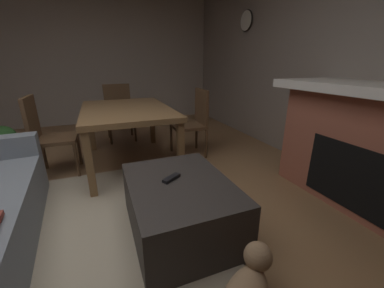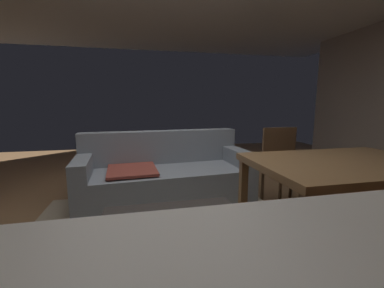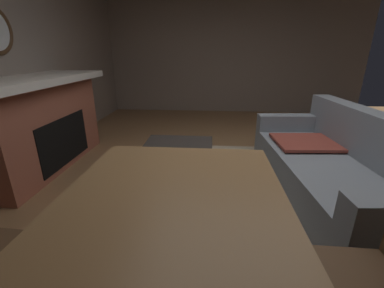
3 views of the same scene
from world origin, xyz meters
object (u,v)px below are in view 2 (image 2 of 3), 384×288
(ottoman_coffee_table, at_px, (174,252))
(small_dog, at_px, (46,284))
(couch, at_px, (165,176))
(dining_chair_north, at_px, (283,161))
(dining_table, at_px, (345,169))
(tv_remote, at_px, (181,217))
(potted_plant, at_px, (304,166))

(ottoman_coffee_table, bearing_deg, small_dog, -173.32)
(couch, height_order, dining_chair_north, dining_chair_north)
(dining_table, height_order, dining_chair_north, dining_chair_north)
(ottoman_coffee_table, xyz_separation_m, dining_chair_north, (1.51, 1.09, 0.31))
(ottoman_coffee_table, bearing_deg, tv_remote, 38.02)
(couch, height_order, potted_plant, couch)
(dining_chair_north, bearing_deg, small_dog, -152.55)
(couch, relative_size, dining_table, 1.39)
(ottoman_coffee_table, relative_size, potted_plant, 2.15)
(dining_table, relative_size, potted_plant, 3.41)
(dining_table, bearing_deg, tv_remote, -174.62)
(tv_remote, height_order, dining_chair_north, dining_chair_north)
(dining_chair_north, relative_size, potted_plant, 2.03)
(tv_remote, bearing_deg, dining_chair_north, 2.41)
(dining_table, xyz_separation_m, small_dog, (-2.28, -0.27, -0.49))
(dining_chair_north, bearing_deg, tv_remote, -144.11)
(couch, distance_m, potted_plant, 2.24)
(potted_plant, bearing_deg, dining_chair_north, -140.59)
(tv_remote, distance_m, potted_plant, 2.86)
(dining_table, height_order, small_dog, dining_table)
(tv_remote, relative_size, dining_table, 0.10)
(potted_plant, bearing_deg, dining_table, -117.36)
(couch, bearing_deg, tv_remote, -91.87)
(couch, xyz_separation_m, dining_table, (1.40, -1.34, 0.36))
(dining_chair_north, bearing_deg, potted_plant, 39.41)
(couch, height_order, tv_remote, couch)
(ottoman_coffee_table, xyz_separation_m, small_dog, (-0.77, -0.09, -0.04))
(ottoman_coffee_table, distance_m, small_dog, 0.78)
(dining_chair_north, bearing_deg, dining_table, -90.09)
(ottoman_coffee_table, height_order, tv_remote, tv_remote)
(couch, height_order, ottoman_coffee_table, couch)
(dining_table, bearing_deg, dining_chair_north, 89.91)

